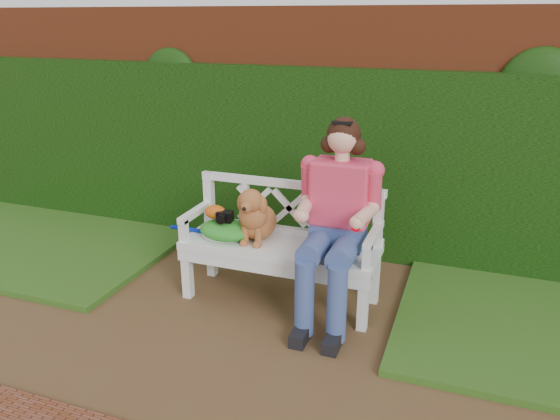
% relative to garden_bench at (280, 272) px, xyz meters
% --- Properties ---
extents(ground, '(60.00, 60.00, 0.00)m').
position_rel_garden_bench_xyz_m(ground, '(-0.19, -0.61, -0.24)').
color(ground, '#533520').
extents(brick_wall, '(10.00, 0.30, 2.20)m').
position_rel_garden_bench_xyz_m(brick_wall, '(-0.19, 1.29, 0.86)').
color(brick_wall, brown).
rests_on(brick_wall, ground).
extents(ivy_hedge, '(10.00, 0.18, 1.70)m').
position_rel_garden_bench_xyz_m(ivy_hedge, '(-0.19, 1.07, 0.61)').
color(ivy_hedge, '#215510').
rests_on(ivy_hedge, ground).
extents(grass_left, '(2.60, 2.00, 0.05)m').
position_rel_garden_bench_xyz_m(grass_left, '(-2.59, 0.29, -0.21)').
color(grass_left, black).
rests_on(grass_left, ground).
extents(garden_bench, '(1.59, 0.64, 0.48)m').
position_rel_garden_bench_xyz_m(garden_bench, '(0.00, 0.00, 0.00)').
color(garden_bench, white).
rests_on(garden_bench, ground).
extents(seated_woman, '(0.69, 0.88, 1.47)m').
position_rel_garden_bench_xyz_m(seated_woman, '(0.45, -0.02, 0.50)').
color(seated_woman, '#D64747').
rests_on(seated_woman, ground).
extents(dog, '(0.37, 0.45, 0.45)m').
position_rel_garden_bench_xyz_m(dog, '(-0.19, 0.01, 0.46)').
color(dog, olive).
rests_on(dog, garden_bench).
extents(tennis_racket, '(0.74, 0.53, 0.03)m').
position_rel_garden_bench_xyz_m(tennis_racket, '(-0.50, -0.02, 0.26)').
color(tennis_racket, white).
rests_on(tennis_racket, garden_bench).
extents(green_bag, '(0.47, 0.39, 0.15)m').
position_rel_garden_bench_xyz_m(green_bag, '(-0.43, -0.05, 0.31)').
color(green_bag, green).
rests_on(green_bag, garden_bench).
extents(camera_item, '(0.13, 0.11, 0.08)m').
position_rel_garden_bench_xyz_m(camera_item, '(-0.43, -0.06, 0.43)').
color(camera_item, black).
rests_on(camera_item, green_bag).
extents(baseball_glove, '(0.21, 0.18, 0.11)m').
position_rel_garden_bench_xyz_m(baseball_glove, '(-0.52, -0.03, 0.44)').
color(baseball_glove, '#BE4E10').
rests_on(baseball_glove, green_bag).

